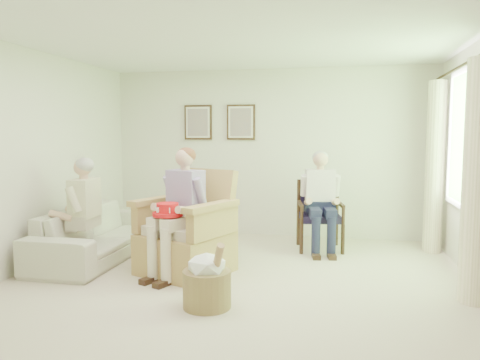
{
  "coord_description": "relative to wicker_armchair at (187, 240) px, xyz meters",
  "views": [
    {
      "loc": [
        1.07,
        -4.5,
        1.61
      ],
      "look_at": [
        -0.09,
        0.94,
        1.05
      ],
      "focal_mm": 35.0,
      "sensor_mm": 36.0,
      "label": 1
    }
  ],
  "objects": [
    {
      "name": "framed_print_right",
      "position": [
        0.19,
        2.14,
        1.4
      ],
      "size": [
        0.45,
        0.05,
        0.55
      ],
      "color": "#382114",
      "rests_on": "back_wall"
    },
    {
      "name": "hatbox",
      "position": [
        0.54,
        -1.03,
        -0.12
      ],
      "size": [
        0.54,
        0.54,
        0.66
      ],
      "color": "tan",
      "rests_on": "ground"
    },
    {
      "name": "window",
      "position": [
        3.11,
        0.63,
        1.21
      ],
      "size": [
        0.13,
        2.5,
        1.63
      ],
      "color": "#2D6B23",
      "rests_on": "right_wall"
    },
    {
      "name": "red_hat",
      "position": [
        -0.1,
        -0.34,
        0.39
      ],
      "size": [
        0.33,
        0.33,
        0.14
      ],
      "color": "red",
      "rests_on": "person_wicker"
    },
    {
      "name": "curtain_right",
      "position": [
        2.97,
        1.61,
        0.77
      ],
      "size": [
        0.34,
        0.34,
        2.3
      ],
      "primitive_type": "cylinder",
      "color": "#FFE9C7",
      "rests_on": "ground"
    },
    {
      "name": "sofa",
      "position": [
        -1.31,
        0.37,
        -0.05
      ],
      "size": [
        2.21,
        0.86,
        0.64
      ],
      "primitive_type": "imported",
      "rotation": [
        0.0,
        0.0,
        1.57
      ],
      "color": "beige",
      "rests_on": "ground"
    },
    {
      "name": "person_sofa",
      "position": [
        -1.31,
        -0.08,
        0.37
      ],
      "size": [
        0.42,
        0.62,
        1.29
      ],
      "rotation": [
        0.0,
        0.0,
        -1.51
      ],
      "color": "#BCB197",
      "rests_on": "ground"
    },
    {
      "name": "person_wicker",
      "position": [
        -0.0,
        -0.16,
        0.47
      ],
      "size": [
        0.4,
        0.63,
        1.42
      ],
      "rotation": [
        0.0,
        0.0,
        -0.39
      ],
      "color": "beige",
      "rests_on": "ground"
    },
    {
      "name": "wood_armchair",
      "position": [
        1.47,
        1.47,
        0.13
      ],
      "size": [
        0.6,
        0.56,
        0.92
      ],
      "rotation": [
        0.0,
        0.0,
        0.17
      ],
      "color": "black",
      "rests_on": "ground"
    },
    {
      "name": "ceiling",
      "position": [
        0.64,
        -0.57,
        2.22
      ],
      "size": [
        5.0,
        5.5,
        0.02
      ],
      "primitive_type": "cube",
      "color": "white",
      "rests_on": "back_wall"
    },
    {
      "name": "left_wall",
      "position": [
        -1.86,
        -0.57,
        0.92
      ],
      "size": [
        0.04,
        5.5,
        2.6
      ],
      "primitive_type": "cube",
      "color": "silver",
      "rests_on": "ground"
    },
    {
      "name": "floor",
      "position": [
        0.64,
        -0.57,
        -0.38
      ],
      "size": [
        5.5,
        5.5,
        0.0
      ],
      "primitive_type": "plane",
      "color": "beige",
      "rests_on": "ground"
    },
    {
      "name": "wicker_armchair",
      "position": [
        0.0,
        0.0,
        0.0
      ],
      "size": [
        0.93,
        0.92,
        1.18
      ],
      "rotation": [
        0.0,
        0.0,
        -0.39
      ],
      "color": "tan",
      "rests_on": "ground"
    },
    {
      "name": "person_dark",
      "position": [
        1.47,
        1.32,
        0.4
      ],
      "size": [
        0.4,
        0.63,
        1.34
      ],
      "rotation": [
        0.0,
        0.0,
        0.17
      ],
      "color": "#1B1D3B",
      "rests_on": "ground"
    },
    {
      "name": "front_wall",
      "position": [
        0.64,
        -3.32,
        0.92
      ],
      "size": [
        5.0,
        0.04,
        2.6
      ],
      "primitive_type": "cube",
      "color": "silver",
      "rests_on": "ground"
    },
    {
      "name": "framed_print_left",
      "position": [
        -0.51,
        2.14,
        1.4
      ],
      "size": [
        0.45,
        0.05,
        0.55
      ],
      "color": "#382114",
      "rests_on": "back_wall"
    },
    {
      "name": "back_wall",
      "position": [
        0.64,
        2.18,
        0.92
      ],
      "size": [
        5.0,
        0.04,
        2.6
      ],
      "primitive_type": "cube",
      "color": "silver",
      "rests_on": "ground"
    },
    {
      "name": "curtain_left",
      "position": [
        2.97,
        -0.35,
        0.77
      ],
      "size": [
        0.34,
        0.34,
        2.3
      ],
      "primitive_type": "cylinder",
      "color": "#FFE9C7",
      "rests_on": "ground"
    }
  ]
}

